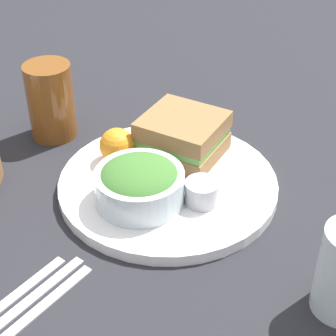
{
  "coord_description": "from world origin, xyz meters",
  "views": [
    {
      "loc": [
        -0.6,
        -0.2,
        0.49
      ],
      "look_at": [
        0.0,
        0.0,
        0.04
      ],
      "focal_mm": 60.0,
      "sensor_mm": 36.0,
      "label": 1
    }
  ],
  "objects_px": {
    "fork": "(32,314)",
    "spoon": "(10,299)",
    "sandwich": "(181,136)",
    "knife": "(21,306)",
    "salad_bowl": "(139,183)",
    "drink_glass": "(51,101)",
    "plate": "(168,184)",
    "dressing_cup": "(202,192)"
  },
  "relations": [
    {
      "from": "salad_bowl",
      "to": "drink_glass",
      "type": "relative_size",
      "value": 0.97
    },
    {
      "from": "sandwich",
      "to": "spoon",
      "type": "xyz_separation_m",
      "value": [
        -0.32,
        0.1,
        -0.04
      ]
    },
    {
      "from": "plate",
      "to": "dressing_cup",
      "type": "distance_m",
      "value": 0.07
    },
    {
      "from": "plate",
      "to": "drink_glass",
      "type": "xyz_separation_m",
      "value": [
        0.08,
        0.22,
        0.05
      ]
    },
    {
      "from": "dressing_cup",
      "to": "knife",
      "type": "height_order",
      "value": "dressing_cup"
    },
    {
      "from": "salad_bowl",
      "to": "spoon",
      "type": "bearing_deg",
      "value": 156.85
    },
    {
      "from": "dressing_cup",
      "to": "drink_glass",
      "type": "height_order",
      "value": "drink_glass"
    },
    {
      "from": "dressing_cup",
      "to": "fork",
      "type": "height_order",
      "value": "dressing_cup"
    },
    {
      "from": "dressing_cup",
      "to": "fork",
      "type": "relative_size",
      "value": 0.26
    },
    {
      "from": "drink_glass",
      "to": "fork",
      "type": "bearing_deg",
      "value": -156.22
    },
    {
      "from": "salad_bowl",
      "to": "drink_glass",
      "type": "xyz_separation_m",
      "value": [
        0.14,
        0.2,
        0.02
      ]
    },
    {
      "from": "fork",
      "to": "spoon",
      "type": "bearing_deg",
      "value": -90.0
    },
    {
      "from": "dressing_cup",
      "to": "plate",
      "type": "bearing_deg",
      "value": 60.23
    },
    {
      "from": "plate",
      "to": "salad_bowl",
      "type": "distance_m",
      "value": 0.07
    },
    {
      "from": "sandwich",
      "to": "knife",
      "type": "relative_size",
      "value": 0.7
    },
    {
      "from": "spoon",
      "to": "knife",
      "type": "bearing_deg",
      "value": 90.0
    },
    {
      "from": "spoon",
      "to": "fork",
      "type": "bearing_deg",
      "value": 90.0
    },
    {
      "from": "drink_glass",
      "to": "knife",
      "type": "bearing_deg",
      "value": -158.32
    },
    {
      "from": "spoon",
      "to": "dressing_cup",
      "type": "bearing_deg",
      "value": 162.06
    },
    {
      "from": "plate",
      "to": "knife",
      "type": "height_order",
      "value": "plate"
    },
    {
      "from": "salad_bowl",
      "to": "fork",
      "type": "distance_m",
      "value": 0.22
    },
    {
      "from": "knife",
      "to": "sandwich",
      "type": "bearing_deg",
      "value": -175.73
    },
    {
      "from": "dressing_cup",
      "to": "spoon",
      "type": "height_order",
      "value": "dressing_cup"
    },
    {
      "from": "sandwich",
      "to": "spoon",
      "type": "distance_m",
      "value": 0.34
    },
    {
      "from": "plate",
      "to": "salad_bowl",
      "type": "bearing_deg",
      "value": 159.51
    },
    {
      "from": "dressing_cup",
      "to": "drink_glass",
      "type": "bearing_deg",
      "value": 67.65
    },
    {
      "from": "dressing_cup",
      "to": "spoon",
      "type": "relative_size",
      "value": 0.29
    },
    {
      "from": "fork",
      "to": "knife",
      "type": "xyz_separation_m",
      "value": [
        0.01,
        0.02,
        0.0
      ]
    },
    {
      "from": "drink_glass",
      "to": "dressing_cup",
      "type": "bearing_deg",
      "value": -112.35
    },
    {
      "from": "dressing_cup",
      "to": "drink_glass",
      "type": "distance_m",
      "value": 0.3
    },
    {
      "from": "sandwich",
      "to": "dressing_cup",
      "type": "bearing_deg",
      "value": -149.12
    },
    {
      "from": "sandwich",
      "to": "dressing_cup",
      "type": "distance_m",
      "value": 0.12
    },
    {
      "from": "dressing_cup",
      "to": "fork",
      "type": "distance_m",
      "value": 0.26
    },
    {
      "from": "plate",
      "to": "fork",
      "type": "height_order",
      "value": "plate"
    },
    {
      "from": "sandwich",
      "to": "drink_glass",
      "type": "relative_size",
      "value": 1.06
    },
    {
      "from": "sandwich",
      "to": "fork",
      "type": "xyz_separation_m",
      "value": [
        -0.33,
        0.07,
        -0.04
      ]
    },
    {
      "from": "drink_glass",
      "to": "fork",
      "type": "height_order",
      "value": "drink_glass"
    },
    {
      "from": "knife",
      "to": "spoon",
      "type": "relative_size",
      "value": 1.17
    },
    {
      "from": "salad_bowl",
      "to": "spoon",
      "type": "distance_m",
      "value": 0.21
    },
    {
      "from": "fork",
      "to": "spoon",
      "type": "xyz_separation_m",
      "value": [
        0.01,
        0.03,
        0.0
      ]
    },
    {
      "from": "sandwich",
      "to": "dressing_cup",
      "type": "height_order",
      "value": "sandwich"
    },
    {
      "from": "sandwich",
      "to": "drink_glass",
      "type": "height_order",
      "value": "drink_glass"
    }
  ]
}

